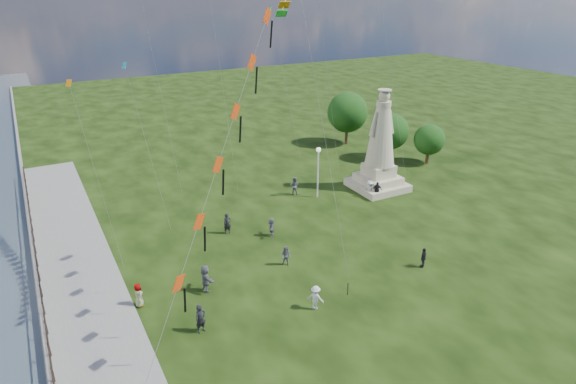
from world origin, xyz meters
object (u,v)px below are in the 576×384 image
person_6 (227,224)px  person_7 (294,186)px  person_5 (206,278)px  person_9 (377,190)px  person_1 (286,256)px  person_2 (316,298)px  lamppost (318,162)px  statue (380,153)px  person_10 (139,295)px  person_3 (423,258)px  person_8 (369,189)px  person_11 (272,227)px  person_0 (201,319)px

person_6 → person_7: (8.43, 4.21, 0.00)m
person_5 → person_6: bearing=-38.8°
person_6 → person_9: (14.49, -0.32, -0.04)m
person_1 → person_2: person_2 is taller
lamppost → person_2: 16.92m
statue → person_10: 25.70m
person_6 → person_10: (-8.26, -6.07, -0.07)m
person_10 → person_3: bearing=-114.8°
person_7 → person_8: 6.91m
person_6 → person_11: bearing=-34.3°
person_0 → person_11: 11.85m
person_2 → person_5: 7.09m
person_1 → person_3: 9.46m
person_2 → person_9: size_ratio=0.96×
lamppost → person_3: (-0.06, -13.70, -2.72)m
person_8 → person_11: size_ratio=1.03×
person_1 → statue: bearing=79.4°
person_5 → person_7: person_5 is taller
person_9 → person_1: bearing=-128.1°
person_7 → person_9: size_ratio=1.05×
person_3 → person_10: 18.84m
person_9 → person_11: (-11.66, -1.71, -0.05)m
person_1 → person_8: (12.42, 6.68, 0.04)m
person_5 → person_9: bearing=-77.8°
person_3 → person_9: (4.59, 10.79, 0.08)m
person_1 → person_7: bearing=108.1°
person_1 → person_5: size_ratio=0.81×
lamppost → person_10: (-18.21, -8.66, -2.68)m
person_6 → person_9: person_6 is taller
statue → person_2: bearing=-138.0°
lamppost → person_11: lamppost is taller
person_5 → person_8: 19.54m
person_8 → person_10: size_ratio=1.02×
statue → person_10: (-24.38, -7.64, -2.80)m
person_0 → person_6: size_ratio=1.04×
lamppost → person_0: size_ratio=2.70×
statue → person_6: size_ratio=5.57×
person_3 → person_6: (-9.90, 11.10, 0.11)m
person_0 → person_5: size_ratio=0.96×
person_0 → person_10: size_ratio=1.14×
person_7 → person_11: bearing=93.5°
statue → person_1: statue is taller
person_0 → person_6: bearing=45.8°
person_9 → person_7: bearing=169.8°
person_7 → person_11: 8.38m
person_3 → person_5: person_5 is taller
statue → person_11: bearing=-163.5°
statue → person_3: 14.40m
statue → person_6: (-16.12, -1.57, -2.73)m
person_0 → person_6: person_0 is taller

